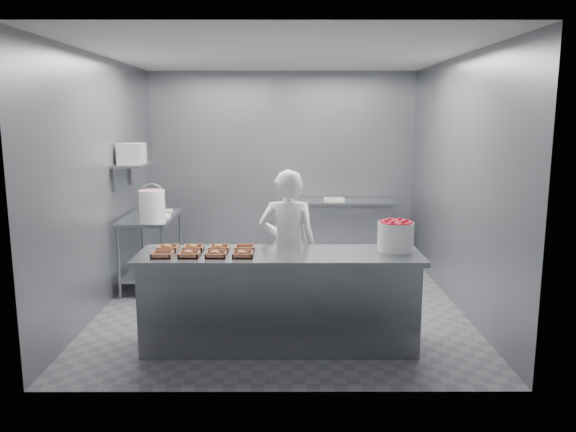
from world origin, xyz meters
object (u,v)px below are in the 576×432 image
Objects in this scene: tray_1 at (189,254)px; appliance at (132,153)px; tray_4 at (168,248)px; prep_table at (151,240)px; service_counter at (280,300)px; tray_2 at (216,254)px; strawberry_tub at (396,235)px; tray_3 at (243,254)px; tray_6 at (219,248)px; worker at (288,248)px; tray_0 at (162,254)px; tray_7 at (245,248)px; back_counter at (342,230)px; tray_5 at (193,248)px; glaze_bucket at (152,206)px.

tray_1 is 0.57× the size of appliance.
prep_table is at bearing 108.19° from tray_4.
tray_2 is (-0.57, -0.12, 0.47)m from service_counter.
prep_table is 3.60× the size of strawberry_tub.
tray_6 is at bearing 134.84° from tray_3.
worker is at bearing 23.05° from tray_4.
tray_4 is (-0.00, 0.24, 0.00)m from tray_0.
tray_7 is at bearing -49.71° from appliance.
strawberry_tub is 3.45m from appliance.
tray_1 and tray_4 have the same top height.
tray_0 is 0.24m from tray_4.
tray_3 is at bearing 0.00° from tray_1.
tray_6 is (-1.47, -3.13, 0.47)m from back_counter.
tray_0 is 1.34m from worker.
strawberry_tub is (2.13, -0.02, 0.12)m from tray_4.
prep_table is at bearing 125.90° from tray_7.
tray_5 is (0.24, 0.00, 0.00)m from tray_4.
back_counter is at bearing 35.77° from glaze_bucket.
service_counter is 1.16m from tray_4.
tray_1 reaches higher than back_counter.
tray_2 is 1.00× the size of tray_7.
tray_3 is 1.00× the size of tray_5.
tray_2 is at bearing -26.69° from tray_4.
tray_6 is at bearing -115.14° from back_counter.
service_counter is 13.88× the size of tray_4.
tray_0 is at bearing -73.93° from glaze_bucket.
worker reaches higher than back_counter.
strawberry_tub is at bearing -86.73° from back_counter.
worker reaches higher than strawberry_tub.
glaze_bucket reaches higher than back_counter.
tray_1 is at bearing -67.89° from prep_table.
service_counter is 0.70m from worker.
service_counter is 0.75m from tray_6.
tray_2 and tray_3 have the same top height.
appliance is at bearing 117.18° from tray_1.
glaze_bucket is (-0.95, 1.39, 0.18)m from tray_6.
service_counter is 13.88× the size of tray_0.
tray_4 is 1.00× the size of tray_6.
strawberry_tub is (1.65, 0.22, 0.12)m from tray_2.
tray_1 is 1.00× the size of tray_5.
tray_4 is at bearing 180.00° from tray_6.
service_counter is 13.88× the size of tray_1.
tray_7 is at bearing 44.81° from tray_2.
tray_1 is at bearing 180.00° from tray_2.
tray_2 reaches higher than tray_7.
tray_1 reaches higher than tray_7.
service_counter is 13.88× the size of tray_7.
appliance is at bearing 120.33° from tray_5.
glaze_bucket is 0.74m from appliance.
tray_5 is at bearing 30.73° from worker.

